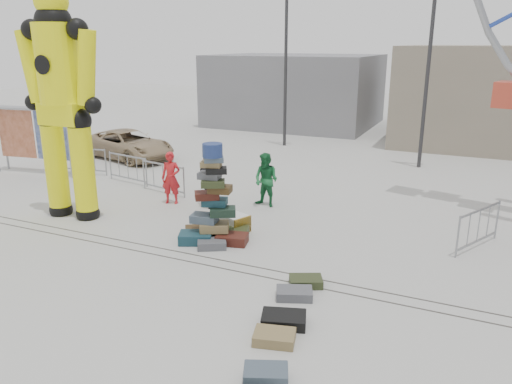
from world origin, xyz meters
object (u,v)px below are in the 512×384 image
at_px(barricade_dummy_a, 84,161).
at_px(pedestrian_red, 171,178).
at_px(barricade_dummy_c, 163,178).
at_px(pedestrian_green, 266,180).
at_px(crash_test_dummy, 62,97).
at_px(parked_suv, 128,144).
at_px(lamp_post_left, 288,57).
at_px(barricade_wheel_front, 478,228).
at_px(steamer_trunk, 232,222).
at_px(banner_scaffold, 33,124).
at_px(suitcase_tower, 214,214).
at_px(lamp_post_right, 431,60).
at_px(barricade_dummy_b, 128,169).
at_px(pedestrian_black, 209,180).

relative_size(barricade_dummy_a, pedestrian_red, 1.15).
height_order(barricade_dummy_c, pedestrian_green, pedestrian_green).
xyz_separation_m(crash_test_dummy, barricade_dummy_c, (1.12, 3.20, -3.10)).
height_order(pedestrian_red, parked_suv, pedestrian_red).
distance_m(pedestrian_green, parked_suv, 9.35).
bearing_deg(pedestrian_red, barricade_dummy_c, 119.81).
bearing_deg(lamp_post_left, barricade_wheel_front, -48.19).
distance_m(crash_test_dummy, steamer_trunk, 6.12).
bearing_deg(banner_scaffold, barricade_dummy_c, -10.72).
bearing_deg(banner_scaffold, suitcase_tower, -26.99).
bearing_deg(crash_test_dummy, barricade_dummy_a, 125.60).
xyz_separation_m(lamp_post_right, barricade_dummy_c, (-7.88, -7.78, -3.93)).
distance_m(barricade_dummy_c, barricade_wheel_front, 10.32).
xyz_separation_m(lamp_post_left, suitcase_tower, (2.92, -12.91, -3.73)).
xyz_separation_m(suitcase_tower, barricade_dummy_b, (-5.81, 3.71, -0.20)).
xyz_separation_m(crash_test_dummy, barricade_dummy_a, (-3.37, 4.10, -3.10)).
distance_m(lamp_post_left, crash_test_dummy, 13.15).
distance_m(banner_scaffold, barricade_dummy_c, 6.47).
xyz_separation_m(crash_test_dummy, pedestrian_black, (3.40, 2.44, -2.73)).
height_order(pedestrian_green, parked_suv, pedestrian_green).
distance_m(lamp_post_right, barricade_dummy_a, 14.68).
xyz_separation_m(barricade_dummy_b, pedestrian_black, (4.30, -1.33, 0.37)).
bearing_deg(lamp_post_right, pedestrian_red, -128.86).
height_order(pedestrian_black, parked_suv, pedestrian_black).
xyz_separation_m(banner_scaffold, pedestrian_green, (10.19, -0.08, -1.13)).
bearing_deg(pedestrian_black, parked_suv, -3.57).
bearing_deg(barricade_dummy_c, lamp_post_left, 96.02).
relative_size(lamp_post_left, barricade_wheel_front, 4.00).
relative_size(lamp_post_left, steamer_trunk, 7.93).
xyz_separation_m(barricade_wheel_front, parked_suv, (-14.94, 4.70, 0.10)).
distance_m(crash_test_dummy, barricade_wheel_front, 12.08).
relative_size(lamp_post_left, banner_scaffold, 2.13).
relative_size(barricade_dummy_a, barricade_dummy_c, 1.00).
bearing_deg(barricade_dummy_b, lamp_post_right, 46.23).
bearing_deg(lamp_post_left, barricade_dummy_b, -107.46).
xyz_separation_m(banner_scaffold, barricade_dummy_b, (4.28, 0.33, -1.46)).
relative_size(lamp_post_right, suitcase_tower, 2.98).
xyz_separation_m(crash_test_dummy, barricade_dummy_b, (-0.89, 3.77, -3.10)).
xyz_separation_m(crash_test_dummy, steamer_trunk, (4.98, 0.97, -3.42)).
bearing_deg(pedestrian_green, suitcase_tower, -80.04).
relative_size(suitcase_tower, pedestrian_black, 1.45).
bearing_deg(barricade_dummy_b, pedestrian_red, -15.98).
height_order(banner_scaffold, steamer_trunk, banner_scaffold).
relative_size(lamp_post_right, crash_test_dummy, 1.15).
xyz_separation_m(lamp_post_right, barricade_dummy_a, (-12.37, -6.87, -3.93)).
bearing_deg(suitcase_tower, barricade_dummy_a, 133.19).
bearing_deg(steamer_trunk, pedestrian_red, 177.94).
xyz_separation_m(barricade_dummy_b, parked_suv, (-2.63, 3.37, 0.10)).
bearing_deg(banner_scaffold, pedestrian_green, -8.97).
bearing_deg(pedestrian_red, barricade_dummy_b, 136.84).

